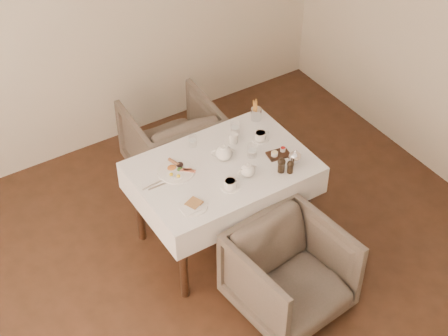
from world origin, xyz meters
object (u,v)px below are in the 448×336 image
armchair_far (172,140)px  breakfast_plate (176,170)px  teapot_centre (224,152)px  table (223,177)px  armchair_near (290,274)px

armchair_far → breakfast_plate: bearing=67.0°
teapot_centre → breakfast_plate: bearing=-167.1°
table → teapot_centre: (0.05, 0.05, 0.19)m
armchair_far → teapot_centre: teapot_centre is taller
armchair_far → teapot_centre: 1.00m
armchair_far → teapot_centre: (-0.03, -0.87, 0.49)m
table → armchair_near: 0.87m
armchair_near → breakfast_plate: (-0.36, 0.94, 0.43)m
teapot_centre → armchair_near: bearing=-66.5°
table → breakfast_plate: breakfast_plate is taller
table → teapot_centre: teapot_centre is taller
armchair_far → armchair_near: bearing=92.0°
armchair_near → armchair_far: bearing=83.1°
armchair_near → breakfast_plate: 1.09m
teapot_centre → table: bearing=-106.5°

